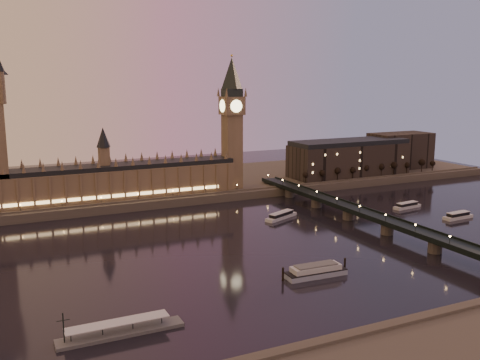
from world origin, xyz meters
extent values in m
plane|color=black|center=(0.00, 0.00, 0.00)|extent=(700.00, 700.00, 0.00)
cube|color=#423D35|center=(30.00, 165.00, 3.00)|extent=(560.00, 130.00, 6.00)
cube|color=brown|center=(-40.00, 121.00, 17.00)|extent=(180.00, 26.00, 22.00)
cube|color=black|center=(-40.00, 121.00, 29.60)|extent=(180.00, 22.00, 3.20)
cube|color=#FFCC7F|center=(-40.00, 107.50, 11.00)|extent=(153.00, 0.25, 2.20)
cube|color=brown|center=(54.00, 121.00, 35.00)|extent=(13.00, 13.00, 58.00)
cube|color=brown|center=(54.00, 121.00, 71.00)|extent=(16.00, 16.00, 14.00)
cylinder|color=#FFEAA5|center=(54.00, 112.82, 71.00)|extent=(9.60, 0.35, 9.60)
cylinder|color=#FFEAA5|center=(45.82, 121.00, 71.00)|extent=(0.35, 9.60, 9.60)
cube|color=black|center=(54.00, 121.00, 81.00)|extent=(13.00, 13.00, 6.00)
cone|color=black|center=(54.00, 121.00, 96.00)|extent=(17.68, 17.68, 24.00)
sphere|color=gold|center=(54.00, 121.00, 109.00)|extent=(2.00, 2.00, 2.00)
cube|color=black|center=(92.00, 0.00, 8.00)|extent=(13.00, 260.00, 2.00)
cube|color=black|center=(85.70, 0.00, 9.50)|extent=(0.60, 260.00, 1.00)
cube|color=black|center=(98.30, 0.00, 9.50)|extent=(0.60, 260.00, 1.00)
cube|color=black|center=(172.00, 127.00, 20.00)|extent=(110.00, 36.00, 28.00)
cube|color=black|center=(172.00, 127.00, 36.00)|extent=(108.00, 34.00, 4.00)
cube|color=black|center=(242.00, 139.00, 23.00)|extent=(60.00, 30.00, 34.00)
cylinder|color=black|center=(116.63, 109.00, 9.96)|extent=(0.70, 0.70, 7.91)
sphere|color=black|center=(116.63, 109.00, 14.09)|extent=(5.28, 5.28, 5.28)
cylinder|color=black|center=(132.19, 109.00, 9.96)|extent=(0.70, 0.70, 7.91)
sphere|color=black|center=(132.19, 109.00, 14.09)|extent=(5.28, 5.28, 5.28)
cylinder|color=black|center=(147.75, 109.00, 9.96)|extent=(0.70, 0.70, 7.91)
sphere|color=black|center=(147.75, 109.00, 14.09)|extent=(5.28, 5.28, 5.28)
cylinder|color=black|center=(163.31, 109.00, 9.96)|extent=(0.70, 0.70, 7.91)
sphere|color=black|center=(163.31, 109.00, 14.09)|extent=(5.28, 5.28, 5.28)
cylinder|color=black|center=(178.87, 109.00, 9.96)|extent=(0.70, 0.70, 7.91)
sphere|color=black|center=(178.87, 109.00, 14.09)|extent=(5.28, 5.28, 5.28)
cylinder|color=black|center=(194.43, 109.00, 9.96)|extent=(0.70, 0.70, 7.91)
sphere|color=black|center=(194.43, 109.00, 14.09)|extent=(5.28, 5.28, 5.28)
cylinder|color=black|center=(209.99, 109.00, 9.96)|extent=(0.70, 0.70, 7.91)
sphere|color=black|center=(209.99, 109.00, 14.09)|extent=(5.28, 5.28, 5.28)
cylinder|color=black|center=(225.55, 109.00, 9.96)|extent=(0.70, 0.70, 7.91)
sphere|color=black|center=(225.55, 109.00, 14.09)|extent=(5.28, 5.28, 5.28)
cylinder|color=black|center=(241.12, 109.00, 9.96)|extent=(0.70, 0.70, 7.91)
sphere|color=black|center=(241.12, 109.00, 14.09)|extent=(5.28, 5.28, 5.28)
cylinder|color=black|center=(256.68, 109.00, 9.96)|extent=(0.70, 0.70, 7.91)
sphere|color=black|center=(256.68, 109.00, 14.09)|extent=(5.28, 5.28, 5.28)
cube|color=silver|center=(53.03, 40.21, 1.02)|extent=(27.82, 17.15, 2.04)
cube|color=black|center=(53.03, 40.21, 3.06)|extent=(20.79, 13.13, 2.04)
cube|color=silver|center=(53.03, 40.21, 4.27)|extent=(21.40, 13.58, 0.37)
cube|color=silver|center=(149.34, 26.53, 0.98)|extent=(23.81, 8.69, 1.97)
cube|color=black|center=(149.34, 26.53, 2.95)|extent=(17.68, 6.90, 1.97)
cube|color=silver|center=(149.34, 26.53, 4.12)|extent=(18.17, 7.18, 0.36)
cube|color=silver|center=(159.05, -10.79, 1.04)|extent=(22.93, 7.34, 2.07)
cube|color=black|center=(159.05, -10.79, 3.11)|extent=(16.99, 5.92, 2.07)
cube|color=silver|center=(159.05, -10.79, 4.34)|extent=(17.46, 6.19, 0.38)
cube|color=#95A2BE|center=(14.88, -59.24, 1.21)|extent=(30.25, 9.72, 2.43)
cube|color=black|center=(14.88, -59.24, 2.66)|extent=(30.25, 9.72, 0.47)
cube|color=silver|center=(14.88, -59.24, 4.11)|extent=(24.60, 8.54, 2.43)
cube|color=#595B5E|center=(14.88, -59.24, 5.65)|extent=(20.83, 7.44, 0.65)
cylinder|color=black|center=(-1.92, -57.49, 3.18)|extent=(1.03, 1.03, 6.35)
cylinder|color=black|center=(31.68, -58.98, 3.18)|extent=(1.03, 1.03, 6.35)
cube|color=#595B5E|center=(-81.46, -78.05, 0.66)|extent=(46.05, 7.67, 1.32)
cube|color=silver|center=(-82.56, -78.05, 4.99)|extent=(37.28, 6.58, 0.33)
cylinder|color=black|center=(-101.19, -78.05, 6.80)|extent=(0.44, 0.44, 10.96)
cylinder|color=black|center=(-101.19, -78.05, 9.54)|extent=(4.39, 0.26, 0.26)
camera|label=1|loc=(-119.75, -259.59, 91.54)|focal=40.00mm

